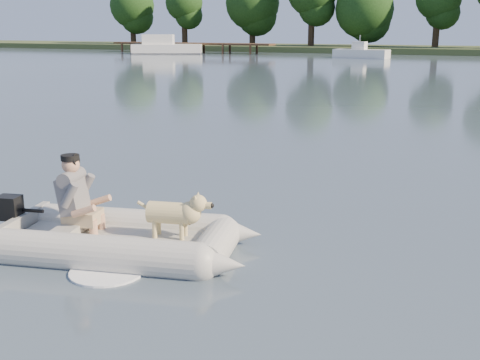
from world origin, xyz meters
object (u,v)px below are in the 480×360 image
at_px(man, 74,192).
at_px(cabin_cruiser, 167,44).
at_px(dog, 170,217).
at_px(dock, 192,48).
at_px(motorboat, 362,47).
at_px(dinghy, 122,210).

distance_m(man, cabin_cruiser, 55.23).
bearing_deg(dog, man, -180.00).
distance_m(dock, dog, 57.59).
xyz_separation_m(man, dog, (1.23, 0.24, -0.24)).
height_order(dock, cabin_cruiser, cabin_cruiser).
bearing_deg(motorboat, dog, -73.99).
bearing_deg(dock, motorboat, -11.23).
bearing_deg(dinghy, man, 175.76).
height_order(man, dog, man).
distance_m(dock, man, 57.26).
xyz_separation_m(dog, motorboat, (-7.35, 47.70, 0.46)).
distance_m(dinghy, dog, 0.61).
bearing_deg(dog, dock, 105.79).
relative_size(dock, cabin_cruiser, 2.46).
bearing_deg(dinghy, dog, 4.57).
relative_size(man, motorboat, 0.20).
bearing_deg(dog, cabin_cruiser, 108.31).
bearing_deg(dog, dinghy, -175.43).
xyz_separation_m(dock, cabin_cruiser, (-1.27, -2.92, 0.44)).
height_order(dinghy, dog, dinghy).
bearing_deg(man, cabin_cruiser, 107.07).
xyz_separation_m(dinghy, man, (-0.65, -0.08, 0.18)).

